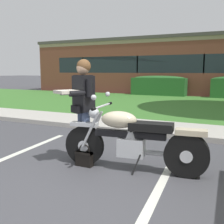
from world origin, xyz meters
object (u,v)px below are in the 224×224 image
at_px(hedge_left, 159,85).
at_px(brick_building, 214,66).
at_px(motorcycle, 138,140).
at_px(handbag, 84,157).
at_px(rider_person, 82,102).

bearing_deg(hedge_left, brick_building, 68.04).
height_order(motorcycle, brick_building, brick_building).
xyz_separation_m(handbag, brick_building, (0.05, 18.79, 1.73)).
bearing_deg(brick_building, motorcycle, -87.54).
relative_size(motorcycle, hedge_left, 0.68).
bearing_deg(hedge_left, handbag, -78.96).
xyz_separation_m(rider_person, brick_building, (0.19, 18.60, 0.87)).
bearing_deg(rider_person, handbag, -53.10).
bearing_deg(motorcycle, handbag, -167.89).
xyz_separation_m(rider_person, handbag, (0.14, -0.19, -0.86)).
xyz_separation_m(motorcycle, handbag, (-0.85, -0.18, -0.34)).
relative_size(hedge_left, brick_building, 0.13).
distance_m(motorcycle, rider_person, 1.12).
distance_m(rider_person, brick_building, 18.62).
height_order(rider_person, brick_building, brick_building).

